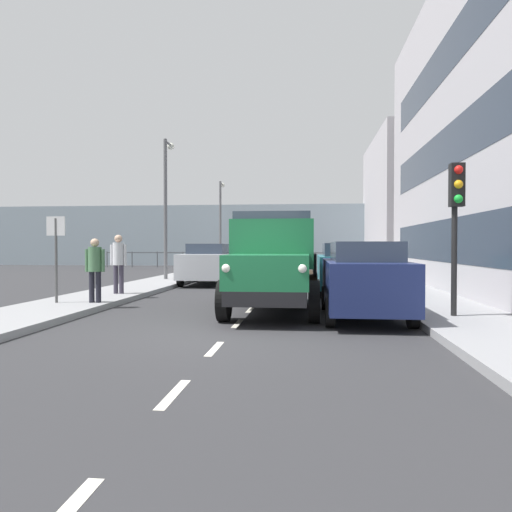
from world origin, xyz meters
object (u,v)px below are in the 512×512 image
(car_navy_kerbside_near, at_px, (364,279))
(car_teal_kerbside_1, at_px, (346,268))
(lamp_post_far, at_px, (221,216))
(truck_vintage_green, at_px, (273,265))
(car_silver_oppositeside_0, at_px, (209,263))
(traffic_light_near, at_px, (456,206))
(pedestrian_in_dark_coat, at_px, (118,259))
(car_white_oppositeside_1, at_px, (229,260))
(street_sign, at_px, (56,244))
(pedestrian_near_railing, at_px, (95,265))
(lamp_post_promenade, at_px, (166,196))

(car_navy_kerbside_near, xyz_separation_m, car_teal_kerbside_1, (0.00, -5.38, 0.00))
(car_navy_kerbside_near, relative_size, lamp_post_far, 0.73)
(truck_vintage_green, height_order, car_teal_kerbside_1, truck_vintage_green)
(truck_vintage_green, xyz_separation_m, car_silver_oppositeside_0, (3.34, -8.73, -0.28))
(lamp_post_far, bearing_deg, traffic_light_near, 111.42)
(car_navy_kerbside_near, xyz_separation_m, pedestrian_in_dark_coat, (7.10, -3.46, 0.34))
(car_white_oppositeside_1, xyz_separation_m, street_sign, (2.36, 13.69, 0.79))
(truck_vintage_green, xyz_separation_m, car_white_oppositeside_1, (3.34, -14.13, -0.28))
(truck_vintage_green, xyz_separation_m, pedestrian_in_dark_coat, (5.02, -2.95, 0.05))
(car_navy_kerbside_near, height_order, car_white_oppositeside_1, same)
(car_silver_oppositeside_0, height_order, street_sign, street_sign)
(truck_vintage_green, distance_m, pedestrian_near_railing, 4.73)
(truck_vintage_green, relative_size, pedestrian_in_dark_coat, 3.09)
(pedestrian_near_railing, xyz_separation_m, traffic_light_near, (-8.61, 1.62, 1.34))
(pedestrian_near_railing, bearing_deg, car_white_oppositeside_1, -95.69)
(car_navy_kerbside_near, bearing_deg, traffic_light_near, 162.91)
(car_silver_oppositeside_0, bearing_deg, truck_vintage_green, 110.96)
(car_white_oppositeside_1, distance_m, pedestrian_in_dark_coat, 11.31)
(pedestrian_near_railing, xyz_separation_m, street_sign, (1.01, 0.11, 0.55))
(car_teal_kerbside_1, height_order, street_sign, street_sign)
(traffic_light_near, bearing_deg, car_navy_kerbside_near, -17.09)
(car_teal_kerbside_1, bearing_deg, car_navy_kerbside_near, 90.00)
(pedestrian_in_dark_coat, distance_m, lamp_post_promenade, 7.43)
(car_white_oppositeside_1, relative_size, lamp_post_promenade, 0.69)
(pedestrian_near_railing, distance_m, pedestrian_in_dark_coat, 2.43)
(car_teal_kerbside_1, bearing_deg, car_silver_oppositeside_0, -35.41)
(car_teal_kerbside_1, height_order, traffic_light_near, traffic_light_near)
(traffic_light_near, bearing_deg, car_white_oppositeside_1, -64.47)
(car_silver_oppositeside_0, relative_size, pedestrian_near_railing, 2.60)
(car_silver_oppositeside_0, distance_m, street_sign, 8.66)
(lamp_post_far, bearing_deg, truck_vintage_green, 103.28)
(car_teal_kerbside_1, relative_size, car_white_oppositeside_1, 1.01)
(car_navy_kerbside_near, distance_m, traffic_light_near, 2.48)
(traffic_light_near, distance_m, lamp_post_far, 25.23)
(car_white_oppositeside_1, xyz_separation_m, lamp_post_far, (1.94, -8.26, 2.86))
(truck_vintage_green, height_order, car_navy_kerbside_near, truck_vintage_green)
(truck_vintage_green, height_order, pedestrian_in_dark_coat, truck_vintage_green)
(car_white_oppositeside_1, bearing_deg, truck_vintage_green, 103.32)
(car_navy_kerbside_near, bearing_deg, car_white_oppositeside_1, -69.65)
(lamp_post_promenade, xyz_separation_m, street_sign, (0.19, 9.43, -2.21))
(traffic_light_near, bearing_deg, lamp_post_promenade, -49.23)
(car_teal_kerbside_1, distance_m, lamp_post_far, 19.22)
(lamp_post_promenade, height_order, street_sign, lamp_post_promenade)
(truck_vintage_green, xyz_separation_m, car_navy_kerbside_near, (-2.09, 0.51, -0.28))
(traffic_light_near, bearing_deg, pedestrian_in_dark_coat, -24.24)
(lamp_post_promenade, bearing_deg, car_white_oppositeside_1, -117.00)
(car_white_oppositeside_1, height_order, lamp_post_promenade, lamp_post_promenade)
(car_navy_kerbside_near, height_order, lamp_post_far, lamp_post_far)
(car_silver_oppositeside_0, distance_m, pedestrian_in_dark_coat, 6.03)
(car_silver_oppositeside_0, xyz_separation_m, pedestrian_near_railing, (1.35, 8.19, 0.24))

